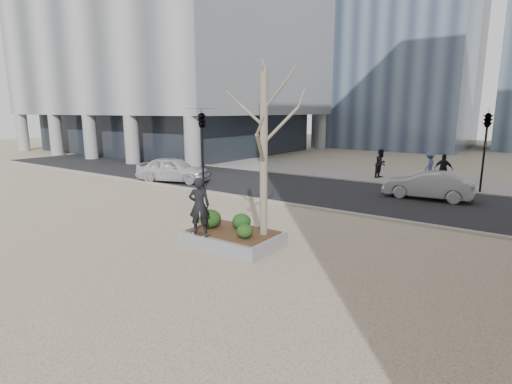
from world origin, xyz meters
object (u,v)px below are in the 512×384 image
Objects in this scene: police_car at (173,169)px; planter at (233,238)px; skateboarder at (199,205)px; skateboard at (200,234)px.

planter is at bearing -144.19° from police_car.
skateboarder is at bearing -127.39° from planter.
skateboarder reaches higher than police_car.
skateboarder is at bearing 0.00° from skateboard.
police_car is (-9.85, 8.06, 0.31)m from skateboard.
police_car reaches higher than planter.
planter is 12.75m from police_car.
skateboard is at bearing -127.39° from planter.
planter is 1.12m from skateboard.
police_car is (-10.51, 7.20, 0.57)m from planter.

